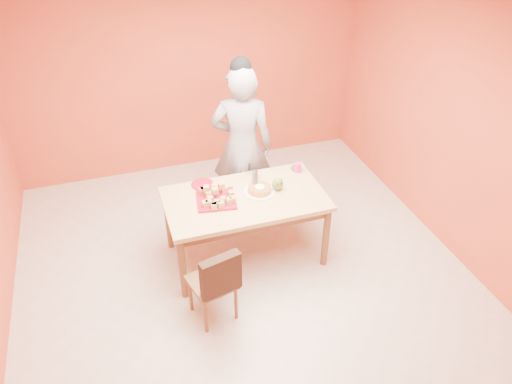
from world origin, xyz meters
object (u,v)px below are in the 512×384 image
object	(u,v)px
dining_table	(245,205)
pastry_platter	(216,200)
dining_chair	(212,281)
sponge_cake	(260,189)
egg_ornament	(278,184)
person	(242,146)
red_dinner_plate	(202,184)
checker_tin	(296,168)
magenta_glass	(298,167)

from	to	relation	value
dining_table	pastry_platter	xyz separation A→B (m)	(-0.29, 0.03, 0.11)
dining_chair	sponge_cake	distance (m)	1.09
dining_table	egg_ornament	world-z (taller)	egg_ornament
dining_table	sponge_cake	world-z (taller)	sponge_cake
person	sponge_cake	size ratio (longest dim) A/B	7.87
dining_chair	egg_ornament	distance (m)	1.22
pastry_platter	sponge_cake	xyz separation A→B (m)	(0.45, 0.00, 0.03)
red_dinner_plate	checker_tin	size ratio (longest dim) A/B	2.13
person	sponge_cake	distance (m)	0.68
sponge_cake	checker_tin	bearing A→B (deg)	29.83
person	magenta_glass	size ratio (longest dim) A/B	17.88
pastry_platter	sponge_cake	bearing A→B (deg)	0.30
red_dinner_plate	magenta_glass	bearing A→B (deg)	-3.63
dining_table	dining_chair	bearing A→B (deg)	-126.36
red_dinner_plate	checker_tin	bearing A→B (deg)	-1.15
pastry_platter	sponge_cake	world-z (taller)	sponge_cake
red_dinner_plate	egg_ornament	xyz separation A→B (m)	(0.71, -0.33, 0.07)
sponge_cake	magenta_glass	distance (m)	0.57
red_dinner_plate	dining_chair	bearing A→B (deg)	-99.50
dining_table	egg_ornament	size ratio (longest dim) A/B	10.90
checker_tin	egg_ornament	bearing A→B (deg)	-136.25
magenta_glass	checker_tin	size ratio (longest dim) A/B	0.96
dining_table	red_dinner_plate	xyz separation A→B (m)	(-0.35, 0.35, 0.10)
dining_chair	dining_table	bearing A→B (deg)	39.95
magenta_glass	checker_tin	xyz separation A→B (m)	(0.00, 0.04, -0.04)
egg_ornament	magenta_glass	size ratio (longest dim) A/B	1.41
egg_ornament	dining_chair	bearing A→B (deg)	-127.49
dining_table	dining_chair	world-z (taller)	dining_chair
person	magenta_glass	xyz separation A→B (m)	(0.49, -0.42, -0.12)
pastry_platter	magenta_glass	world-z (taller)	magenta_glass
dining_chair	pastry_platter	world-z (taller)	dining_chair
dining_table	egg_ornament	distance (m)	0.39
dining_table	egg_ornament	xyz separation A→B (m)	(0.36, 0.02, 0.17)
person	pastry_platter	size ratio (longest dim) A/B	4.92
pastry_platter	magenta_glass	distance (m)	1.00
sponge_cake	checker_tin	xyz separation A→B (m)	(0.51, 0.29, -0.02)
magenta_glass	dining_table	bearing A→B (deg)	-157.30
person	red_dinner_plate	xyz separation A→B (m)	(-0.54, -0.35, -0.16)
magenta_glass	checker_tin	bearing A→B (deg)	90.00
magenta_glass	dining_chair	bearing A→B (deg)	-140.28
checker_tin	sponge_cake	bearing A→B (deg)	-150.17
person	pastry_platter	bearing A→B (deg)	75.10
egg_ornament	checker_tin	size ratio (longest dim) A/B	1.36
dining_table	red_dinner_plate	bearing A→B (deg)	135.18
dining_table	red_dinner_plate	distance (m)	0.51
sponge_cake	dining_table	bearing A→B (deg)	-168.12
dining_table	checker_tin	world-z (taller)	checker_tin
red_dinner_plate	egg_ornament	world-z (taller)	egg_ornament
dining_chair	sponge_cake	bearing A→B (deg)	33.62
pastry_platter	checker_tin	bearing A→B (deg)	17.05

